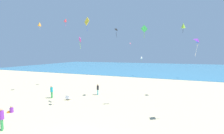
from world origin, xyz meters
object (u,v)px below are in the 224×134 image
Objects in this scene: person_2 at (98,89)px; beach_chair_far_left at (68,98)px; person_1 at (11,110)px; kite_black at (117,29)px; kite_lime at (183,26)px; kite_green at (144,29)px; kite_blue at (197,42)px; kite_pink at (130,44)px; kite_purple at (198,40)px; kite_orange at (40,24)px; kite_red at (66,20)px; person_3 at (1,117)px; kite_white at (141,57)px; kite_yellow at (87,22)px; kite_magenta at (80,40)px; person_0 at (52,91)px.

beach_chair_far_left is at bearing -152.86° from person_2.
person_1 is 0.51× the size of kite_black.
kite_lime reaches higher than kite_green.
person_1 is at bearing -127.17° from kite_blue.
kite_pink is at bearing 63.24° from person_2.
kite_blue is 25.02m from kite_purple.
kite_pink is at bearing 60.25° from kite_orange.
kite_lime is (19.15, -0.28, -2.36)m from kite_red.
beach_chair_far_left is 10.93m from kite_black.
kite_orange reaches higher than beach_chair_far_left.
kite_red is 19.30m from kite_lime.
person_3 is 1.99× the size of kite_pink.
kite_pink is at bearing 95.91° from kite_black.
kite_yellow reaches higher than kite_white.
kite_blue reaches higher than person_3.
kite_purple is (-5.20, -24.40, -1.88)m from kite_blue.
kite_red is 1.16× the size of kite_lime.
kite_pink is (10.35, 18.12, -1.86)m from kite_orange.
beach_chair_far_left is at bearing -152.93° from person_1.
kite_lime is 6.99m from kite_green.
kite_black is (5.25, 3.79, 8.81)m from beach_chair_far_left.
beach_chair_far_left is at bearing -51.72° from kite_red.
kite_orange is 21.11m from kite_purple.
kite_magenta is 1.49× the size of kite_pink.
kite_magenta is at bearing -119.34° from kite_black.
kite_orange is at bearing -95.21° from person_1.
kite_pink is (6.00, 20.70, 7.60)m from person_0.
kite_lime is (-5.35, -16.98, 0.77)m from kite_blue.
kite_purple is at bearing 1.61° from kite_magenta.
person_2 is 8.65m from kite_black.
beach_chair_far_left is 5.77m from person_1.
beach_chair_far_left is at bearing -153.52° from kite_lime.
person_1 is 0.46× the size of kite_green.
kite_pink is (-10.23, 21.26, 1.63)m from kite_purple.
kite_purple reaches higher than person_3.
person_1 is 0.52× the size of kite_magenta.
kite_lime reaches higher than kite_white.
kite_orange is at bearing -106.12° from person_3.
person_2 is 1.01× the size of kite_red.
person_3 is at bearing 104.37° from person_1.
person_0 is 8.16m from kite_magenta.
kite_pink is (-15.43, -3.14, -0.25)m from kite_blue.
kite_green is at bearing 20.83° from kite_magenta.
kite_black is (5.51, 11.19, 8.09)m from person_3.
kite_red reaches higher than person_3.
kite_white is at bearing 114.68° from kite_lime.
person_2 is at bearing -37.03° from beach_chair_far_left.
person_3 reaches higher than person_0.
kite_black reaches higher than kite_white.
kite_black reaches higher than kite_blue.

